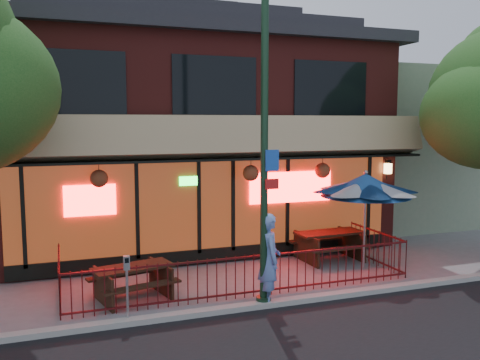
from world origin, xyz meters
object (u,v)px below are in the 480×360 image
Objects in this scene: picnic_table_left at (133,277)px; patio_umbrella at (366,185)px; picnic_table_right at (329,241)px; parking_meter_near at (127,278)px; street_light at (264,162)px; pedestrian at (269,259)px.

patio_umbrella is at bearing 1.92° from picnic_table_left.
parking_meter_near is (-6.14, -2.80, 0.38)m from picnic_table_right.
street_light is at bearing -0.05° from parking_meter_near.
street_light reaches higher than parking_meter_near.
patio_umbrella is (0.39, -1.19, 1.77)m from picnic_table_right.
picnic_table_right reaches higher than picnic_table_left.
picnic_table_right is 2.17m from patio_umbrella.
picnic_table_left is 1.02× the size of picnic_table_right.
street_light reaches higher than picnic_table_left.
street_light reaches higher than picnic_table_right.
pedestrian is at bearing 0.94° from parking_meter_near.
patio_umbrella is (3.60, 1.61, -0.83)m from street_light.
pedestrian reaches higher than picnic_table_right.
picnic_table_left is at bearing -178.08° from patio_umbrella.
parking_meter_near is at bearing 179.95° from street_light.
picnic_table_left is at bearing 151.93° from street_light.
picnic_table_right is 4.14m from pedestrian.
picnic_table_left is at bearing 78.06° from parking_meter_near.
parking_meter_near reaches higher than picnic_table_right.
street_light is at bearing -28.07° from picnic_table_left.
patio_umbrella is 1.97× the size of parking_meter_near.
picnic_table_right is (5.84, 1.40, 0.05)m from picnic_table_left.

